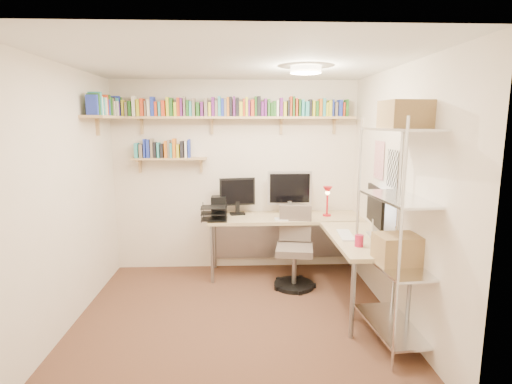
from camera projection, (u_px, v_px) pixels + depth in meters
ground at (236, 318)px, 4.06m from camera, size 3.20×3.20×0.00m
room_shell at (235, 166)px, 3.79m from camera, size 3.24×3.04×2.52m
wall_shelves at (202, 117)px, 4.97m from camera, size 3.12×1.09×0.80m
corner_desk at (293, 222)px, 4.87m from camera, size 2.06×1.97×1.34m
office_chair at (295, 253)px, 4.81m from camera, size 0.51×0.52×0.96m
wire_rack at (400, 203)px, 3.40m from camera, size 0.50×0.90×2.14m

